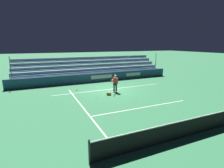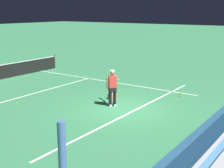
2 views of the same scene
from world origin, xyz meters
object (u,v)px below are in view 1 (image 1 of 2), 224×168
object	(u,v)px
tennis_ball_by_box	(80,99)
tennis_net	(191,127)
tennis_ball_far_right	(136,99)
tennis_ball_far_left	(160,100)
water_bottle	(77,90)
ball_box_cardboard	(109,94)
tennis_player	(115,83)
tennis_ball_midcourt	(96,98)

from	to	relation	value
tennis_ball_by_box	tennis_net	world-z (taller)	tennis_net
tennis_ball_far_right	tennis_ball_far_left	size ratio (longest dim) A/B	1.00
tennis_ball_far_right	water_bottle	bearing A→B (deg)	-49.40
ball_box_cardboard	tennis_net	xyz separation A→B (m)	(-1.02, 8.57, 0.36)
tennis_ball_far_right	water_bottle	distance (m)	6.36
tennis_ball_far_left	tennis_player	bearing A→B (deg)	-58.83
tennis_player	tennis_ball_midcourt	size ratio (longest dim) A/B	25.98
ball_box_cardboard	tennis_ball_far_left	world-z (taller)	ball_box_cardboard
water_bottle	tennis_player	bearing A→B (deg)	149.01
tennis_ball_by_box	water_bottle	xyz separation A→B (m)	(-0.38, -2.80, 0.08)
tennis_ball_far_left	water_bottle	distance (m)	8.31
ball_box_cardboard	tennis_ball_far_right	xyz separation A→B (m)	(-1.73, 2.12, -0.10)
tennis_ball_far_left	tennis_ball_far_right	bearing A→B (deg)	-35.32
tennis_ball_midcourt	water_bottle	world-z (taller)	water_bottle
tennis_player	ball_box_cardboard	bearing A→B (deg)	34.99
tennis_player	tennis_net	world-z (taller)	tennis_player
ball_box_cardboard	tennis_net	world-z (taller)	tennis_net
tennis_player	tennis_ball_far_left	size ratio (longest dim) A/B	25.98
tennis_ball_far_right	tennis_net	bearing A→B (deg)	83.79
tennis_player	tennis_ball_far_right	xyz separation A→B (m)	(-0.76, 2.80, -0.86)
tennis_player	tennis_net	size ratio (longest dim) A/B	0.15
ball_box_cardboard	tennis_ball_by_box	xyz separation A→B (m)	(2.79, 0.09, -0.10)
ball_box_cardboard	tennis_ball_by_box	distance (m)	2.79
tennis_player	water_bottle	distance (m)	4.02
tennis_ball_by_box	tennis_ball_far_left	distance (m)	6.92
tennis_ball_by_box	tennis_ball_far_right	bearing A→B (deg)	155.78
tennis_net	tennis_ball_far_left	bearing A→B (deg)	-113.81
tennis_ball_by_box	tennis_net	distance (m)	9.31
tennis_player	tennis_net	distance (m)	9.26
tennis_ball_far_right	tennis_ball_midcourt	distance (m)	3.52
tennis_player	tennis_ball_midcourt	distance (m)	2.79
tennis_ball_far_left	water_bottle	world-z (taller)	water_bottle
ball_box_cardboard	water_bottle	world-z (taller)	ball_box_cardboard
ball_box_cardboard	tennis_ball_far_right	bearing A→B (deg)	129.16
tennis_ball_far_left	tennis_ball_midcourt	xyz separation A→B (m)	(4.76, -2.77, 0.00)
ball_box_cardboard	tennis_ball_far_right	distance (m)	2.74
water_bottle	tennis_ball_by_box	bearing A→B (deg)	82.35
ball_box_cardboard	tennis_net	bearing A→B (deg)	96.81
tennis_player	tennis_net	bearing A→B (deg)	90.35
tennis_player	ball_box_cardboard	size ratio (longest dim) A/B	4.29
tennis_ball_midcourt	tennis_ball_by_box	bearing A→B (deg)	-16.92
tennis_ball_far_left	tennis_ball_by_box	bearing A→B (deg)	-27.42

